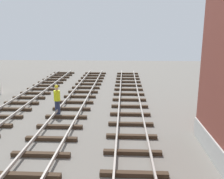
% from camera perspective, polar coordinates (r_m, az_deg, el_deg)
% --- Properties ---
extents(track_worker_foreground, '(0.40, 0.40, 1.87)m').
position_cam_1_polar(track_worker_foreground, '(16.10, -12.42, -2.22)').
color(track_worker_foreground, '#262D4C').
rests_on(track_worker_foreground, ground).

